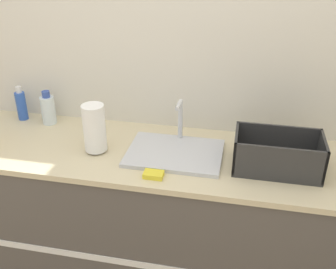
{
  "coord_description": "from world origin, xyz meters",
  "views": [
    {
      "loc": [
        0.36,
        -1.37,
        1.94
      ],
      "look_at": [
        0.02,
        0.27,
        1.06
      ],
      "focal_mm": 42.0,
      "sensor_mm": 36.0,
      "label": 1
    }
  ],
  "objects_px": {
    "sink": "(175,151)",
    "dish_rack": "(277,156)",
    "bottle_clear": "(48,109)",
    "bottle_blue": "(21,105)",
    "paper_towel_roll": "(94,128)"
  },
  "relations": [
    {
      "from": "sink",
      "to": "dish_rack",
      "type": "bearing_deg",
      "value": -3.99
    },
    {
      "from": "dish_rack",
      "to": "bottle_clear",
      "type": "distance_m",
      "value": 1.29
    },
    {
      "from": "sink",
      "to": "bottle_blue",
      "type": "xyz_separation_m",
      "value": [
        -0.96,
        0.22,
        0.07
      ]
    },
    {
      "from": "sink",
      "to": "bottle_clear",
      "type": "bearing_deg",
      "value": 165.29
    },
    {
      "from": "paper_towel_roll",
      "to": "bottle_clear",
      "type": "height_order",
      "value": "paper_towel_roll"
    },
    {
      "from": "dish_rack",
      "to": "bottle_blue",
      "type": "xyz_separation_m",
      "value": [
        -1.44,
        0.26,
        0.02
      ]
    },
    {
      "from": "bottle_clear",
      "to": "bottle_blue",
      "type": "bearing_deg",
      "value": 173.55
    },
    {
      "from": "paper_towel_roll",
      "to": "sink",
      "type": "bearing_deg",
      "value": 6.85
    },
    {
      "from": "paper_towel_roll",
      "to": "dish_rack",
      "type": "height_order",
      "value": "paper_towel_roll"
    },
    {
      "from": "bottle_blue",
      "to": "bottle_clear",
      "type": "distance_m",
      "value": 0.18
    },
    {
      "from": "paper_towel_roll",
      "to": "bottle_blue",
      "type": "relative_size",
      "value": 1.24
    },
    {
      "from": "bottle_blue",
      "to": "sink",
      "type": "bearing_deg",
      "value": -13.2
    },
    {
      "from": "dish_rack",
      "to": "bottle_clear",
      "type": "relative_size",
      "value": 2.03
    },
    {
      "from": "bottle_clear",
      "to": "sink",
      "type": "bearing_deg",
      "value": -14.71
    },
    {
      "from": "paper_towel_roll",
      "to": "bottle_blue",
      "type": "xyz_separation_m",
      "value": [
        -0.56,
        0.27,
        -0.04
      ]
    }
  ]
}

